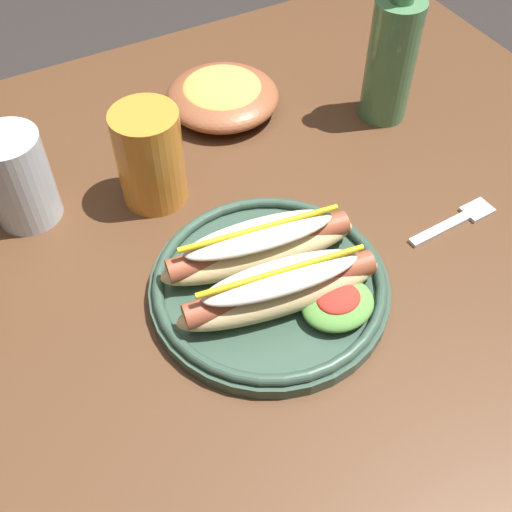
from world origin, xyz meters
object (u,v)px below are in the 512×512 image
(glass_bottle, at_px, (392,55))
(side_bowl, at_px, (222,95))
(extra_cup, at_px, (150,157))
(hot_dog_plate, at_px, (272,279))
(fork, at_px, (458,220))
(water_cup, at_px, (18,178))

(glass_bottle, height_order, side_bowl, glass_bottle)
(glass_bottle, bearing_deg, extra_cup, -179.64)
(hot_dog_plate, relative_size, extra_cup, 2.10)
(fork, relative_size, side_bowl, 0.77)
(side_bowl, bearing_deg, water_cup, -165.83)
(fork, height_order, glass_bottle, glass_bottle)
(extra_cup, relative_size, glass_bottle, 0.53)
(glass_bottle, xyz_separation_m, side_bowl, (-0.19, 0.11, -0.07))
(hot_dog_plate, distance_m, side_bowl, 0.33)
(extra_cup, height_order, glass_bottle, glass_bottle)
(fork, height_order, side_bowl, side_bowl)
(extra_cup, bearing_deg, fork, -35.40)
(fork, distance_m, extra_cup, 0.37)
(fork, relative_size, water_cup, 1.06)
(fork, distance_m, glass_bottle, 0.24)
(extra_cup, bearing_deg, hot_dog_plate, -75.68)
(hot_dog_plate, bearing_deg, side_bowl, 72.82)
(extra_cup, xyz_separation_m, side_bowl, (0.15, 0.11, -0.04))
(water_cup, relative_size, extra_cup, 0.94)
(fork, xyz_separation_m, water_cup, (-0.44, 0.25, 0.05))
(hot_dog_plate, distance_m, glass_bottle, 0.36)
(fork, bearing_deg, glass_bottle, 75.35)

